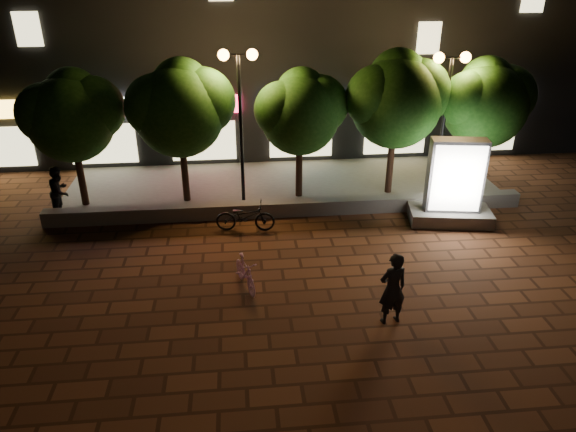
{
  "coord_description": "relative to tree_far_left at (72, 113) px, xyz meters",
  "views": [
    {
      "loc": [
        -1.64,
        -11.96,
        7.81
      ],
      "look_at": [
        -0.29,
        1.5,
        1.18
      ],
      "focal_mm": 32.89,
      "sensor_mm": 36.0,
      "label": 1
    }
  ],
  "objects": [
    {
      "name": "tree_mid",
      "position": [
        7.5,
        -0.0,
        -0.08
      ],
      "size": [
        3.24,
        2.7,
        4.5
      ],
      "color": "black",
      "rests_on": "sidewalk"
    },
    {
      "name": "ad_kiosk",
      "position": [
        12.14,
        -2.49,
        -2.16
      ],
      "size": [
        2.77,
        1.7,
        2.81
      ],
      "color": "slate",
      "rests_on": "ground"
    },
    {
      "name": "tree_far_right",
      "position": [
        14.0,
        0.0,
        0.08
      ],
      "size": [
        3.48,
        2.9,
        4.76
      ],
      "color": "black",
      "rests_on": "sidewalk"
    },
    {
      "name": "ground",
      "position": [
        6.95,
        -5.46,
        -3.29
      ],
      "size": [
        80.0,
        80.0,
        0.0
      ],
      "primitive_type": "plane",
      "color": "#5B311C",
      "rests_on": "ground"
    },
    {
      "name": "retaining_wall",
      "position": [
        6.95,
        -1.46,
        -3.04
      ],
      "size": [
        16.0,
        0.45,
        0.5
      ],
      "primitive_type": "cube",
      "color": "slate",
      "rests_on": "ground"
    },
    {
      "name": "scooter_pink",
      "position": [
        5.37,
        -5.71,
        -2.85
      ],
      "size": [
        0.84,
        1.54,
        0.89
      ],
      "primitive_type": "imported",
      "rotation": [
        0.0,
        0.0,
        0.3
      ],
      "color": "#C17CA8",
      "rests_on": "ground"
    },
    {
      "name": "building_block",
      "position": [
        6.94,
        7.53,
        1.7
      ],
      "size": [
        28.0,
        8.12,
        11.3
      ],
      "color": "black",
      "rests_on": "ground"
    },
    {
      "name": "tree_right",
      "position": [
        10.8,
        0.0,
        0.27
      ],
      "size": [
        3.72,
        3.1,
        5.07
      ],
      "color": "black",
      "rests_on": "sidewalk"
    },
    {
      "name": "street_lamp_right",
      "position": [
        12.45,
        -0.26,
        0.6
      ],
      "size": [
        1.26,
        0.36,
        4.98
      ],
      "color": "black",
      "rests_on": "sidewalk"
    },
    {
      "name": "scooter_parked",
      "position": [
        5.45,
        -2.46,
        -2.8
      ],
      "size": [
        1.92,
        0.85,
        0.98
      ],
      "primitive_type": "imported",
      "rotation": [
        0.0,
        0.0,
        1.46
      ],
      "color": "black",
      "rests_on": "ground"
    },
    {
      "name": "rider",
      "position": [
        8.74,
        -7.5,
        -2.36
      ],
      "size": [
        0.75,
        0.56,
        1.85
      ],
      "primitive_type": "imported",
      "rotation": [
        0.0,
        0.0,
        3.33
      ],
      "color": "black",
      "rests_on": "ground"
    },
    {
      "name": "tree_far_left",
      "position": [
        0.0,
        0.0,
        0.0
      ],
      "size": [
        3.36,
        2.8,
        4.63
      ],
      "color": "black",
      "rests_on": "sidewalk"
    },
    {
      "name": "sidewalk",
      "position": [
        6.95,
        1.04,
        -3.25
      ],
      "size": [
        16.0,
        5.0,
        0.08
      ],
      "primitive_type": "cube",
      "color": "slate",
      "rests_on": "ground"
    },
    {
      "name": "tree_left",
      "position": [
        3.5,
        0.0,
        0.15
      ],
      "size": [
        3.6,
        3.0,
        4.89
      ],
      "color": "black",
      "rests_on": "sidewalk"
    },
    {
      "name": "street_lamp_left",
      "position": [
        5.45,
        -0.26,
        0.74
      ],
      "size": [
        1.26,
        0.36,
        5.18
      ],
      "color": "black",
      "rests_on": "sidewalk"
    },
    {
      "name": "pedestrian",
      "position": [
        -0.55,
        -0.89,
        -2.36
      ],
      "size": [
        0.77,
        0.92,
        1.71
      ],
      "primitive_type": "imported",
      "rotation": [
        0.0,
        0.0,
        1.42
      ],
      "color": "black",
      "rests_on": "sidewalk"
    }
  ]
}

